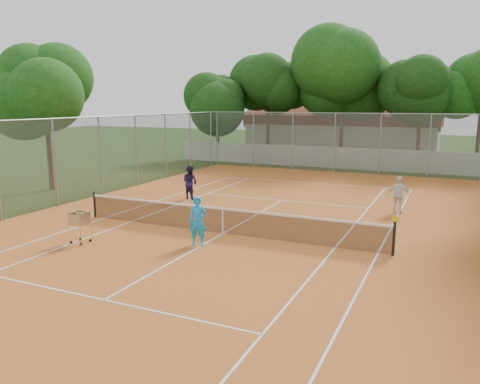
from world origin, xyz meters
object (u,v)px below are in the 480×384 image
at_px(tennis_net, 223,221).
at_px(ball_hopper, 80,227).
at_px(player_far_left, 190,182).
at_px(clubhouse, 344,130).
at_px(player_near, 198,221).
at_px(player_far_right, 399,195).

bearing_deg(tennis_net, ball_hopper, -141.76).
bearing_deg(player_far_left, ball_hopper, 106.60).
height_order(clubhouse, ball_hopper, clubhouse).
xyz_separation_m(clubhouse, player_far_left, (-2.26, -24.09, -1.35)).
height_order(player_far_left, ball_hopper, player_far_left).
xyz_separation_m(player_near, ball_hopper, (-3.76, -1.42, -0.26)).
height_order(tennis_net, player_near, player_near).
bearing_deg(clubhouse, ball_hopper, -93.33).
bearing_deg(player_near, ball_hopper, -176.60).
relative_size(tennis_net, player_far_left, 7.14).
bearing_deg(clubhouse, tennis_net, -86.05).
distance_m(clubhouse, player_far_left, 24.23).
xyz_separation_m(clubhouse, player_near, (1.89, -30.62, -1.35)).
bearing_deg(player_far_right, tennis_net, 53.06).
bearing_deg(clubhouse, player_near, -86.47).
height_order(player_near, player_far_left, player_near).
xyz_separation_m(player_near, player_far_right, (5.54, 7.51, -0.02)).
bearing_deg(player_far_left, clubhouse, -81.62).
distance_m(player_near, player_far_right, 9.33).
height_order(player_near, ball_hopper, player_near).
bearing_deg(clubhouse, player_far_right, -72.17).
bearing_deg(player_far_left, player_far_right, -160.49).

